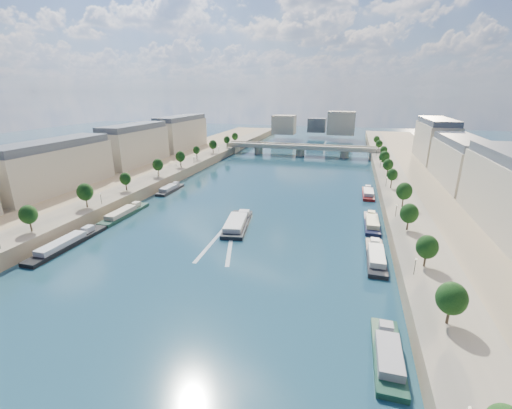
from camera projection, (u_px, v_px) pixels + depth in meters
The scene contains 17 objects.
ground at pixel (257, 204), 144.19m from camera, with size 700.00×700.00×0.00m, color #0B2834.
quay_left at pixel (111, 187), 161.68m from camera, with size 44.00×520.00×5.00m, color #9E8460.
quay_right at pixel (447, 214), 125.13m from camera, with size 44.00×520.00×5.00m, color #9E8460.
pave_left at pixel (138, 184), 157.07m from camera, with size 14.00×520.00×0.10m, color gray.
pave_right at pixel (404, 204), 128.13m from camera, with size 14.00×520.00×0.10m, color gray.
trees_left at pixel (143, 171), 156.69m from camera, with size 4.80×268.80×8.26m.
trees_right at pixel (397, 183), 136.08m from camera, with size 4.80×268.80×8.26m.
lamps_left at pixel (133, 184), 145.92m from camera, with size 0.36×200.36×4.28m.
lamps_right at pixel (391, 193), 132.99m from camera, with size 0.36×200.36×4.28m.
buildings_left at pixel (101, 152), 171.57m from camera, with size 16.00×226.00×23.20m.
buildings_right at pixel (484, 172), 128.42m from camera, with size 16.00×226.00×23.20m.
skyline at pixel (319, 124), 339.57m from camera, with size 79.00×42.00×22.00m.
bridge at pixel (300, 149), 253.01m from camera, with size 112.00×12.00×8.15m.
tour_barge at pixel (237, 223), 120.87m from camera, with size 11.35×26.67×3.65m.
wake at pixel (220, 245), 105.93m from camera, with size 11.63×26.03×0.04m.
moored_barges_left at pixel (57, 249), 101.44m from camera, with size 5.00×152.69×3.60m.
moored_barges_right at pixel (377, 267), 90.88m from camera, with size 5.00×162.69×3.60m.
Camera 1 is at (36.06, -32.06, 45.29)m, focal length 24.00 mm.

